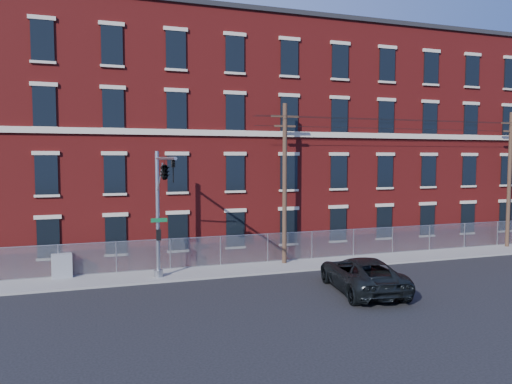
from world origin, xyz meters
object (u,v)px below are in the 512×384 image
object	(u,v)px
traffic_signal_mast	(163,185)
utility_pole_near	(285,181)
utility_cabinet	(62,266)
pickup_truck	(362,274)

from	to	relation	value
traffic_signal_mast	utility_pole_near	bearing A→B (deg)	23.14
utility_cabinet	traffic_signal_mast	bearing A→B (deg)	-43.24
utility_cabinet	pickup_truck	bearing A→B (deg)	-33.03
pickup_truck	utility_cabinet	xyz separation A→B (m)	(-14.56, 7.28, -0.09)
traffic_signal_mast	utility_pole_near	xyz separation A→B (m)	(8.00, 3.42, -0.05)
pickup_truck	utility_pole_near	bearing A→B (deg)	-69.50
utility_pole_near	utility_cabinet	bearing A→B (deg)	178.25
traffic_signal_mast	pickup_truck	xyz separation A→B (m)	(9.45, -3.46, -4.52)
traffic_signal_mast	utility_cabinet	size ratio (longest dim) A/B	5.27
traffic_signal_mast	utility_pole_near	distance (m)	8.70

